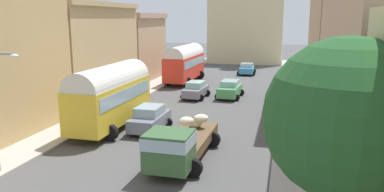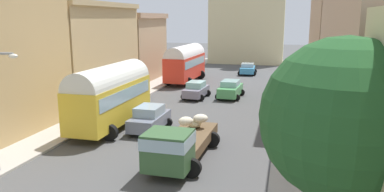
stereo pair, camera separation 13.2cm
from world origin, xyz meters
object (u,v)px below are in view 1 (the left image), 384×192
at_px(car_2, 150,119).
at_px(pedestrian_1, 307,142).
at_px(parked_bus_0, 111,93).
at_px(car_1, 247,69).
at_px(parked_bus_1, 185,62).
at_px(car_3, 196,90).
at_px(car_0, 230,89).
at_px(cargo_truck_0, 180,143).

height_order(car_2, pedestrian_1, pedestrian_1).
xyz_separation_m(parked_bus_0, car_1, (6.28, 26.59, -1.61)).
relative_size(parked_bus_1, car_2, 2.31).
bearing_deg(car_1, parked_bus_0, -103.29).
relative_size(car_2, pedestrian_1, 2.07).
bearing_deg(car_3, car_1, 79.28).
distance_m(parked_bus_1, car_1, 10.07).
bearing_deg(car_0, car_1, 89.96).
distance_m(parked_bus_1, car_0, 9.80).
distance_m(parked_bus_1, pedestrian_1, 25.33).
relative_size(car_1, car_3, 1.00).
bearing_deg(parked_bus_1, car_0, -49.43).
relative_size(car_0, car_3, 1.09).
bearing_deg(pedestrian_1, car_1, 101.49).
distance_m(car_0, car_1, 15.04).
bearing_deg(cargo_truck_0, parked_bus_0, 140.65).
xyz_separation_m(parked_bus_1, car_1, (6.31, 7.69, -1.60)).
relative_size(car_3, pedestrian_1, 2.03).
distance_m(car_1, car_3, 16.27).
xyz_separation_m(parked_bus_1, car_2, (2.73, -18.93, -1.53)).
height_order(cargo_truck_0, car_2, cargo_truck_0).
distance_m(cargo_truck_0, pedestrian_1, 6.45).
height_order(parked_bus_1, car_3, parked_bus_1).
relative_size(car_0, car_2, 1.07).
bearing_deg(pedestrian_1, cargo_truck_0, -163.02).
relative_size(car_1, car_2, 0.98).
height_order(parked_bus_0, parked_bus_1, parked_bus_0).
distance_m(car_0, pedestrian_1, 15.92).
xyz_separation_m(parked_bus_1, car_3, (3.28, -8.30, -1.57)).
xyz_separation_m(parked_bus_0, car_0, (6.27, 11.55, -1.54)).
height_order(parked_bus_0, car_3, parked_bus_0).
xyz_separation_m(car_2, car_3, (0.54, 10.63, -0.05)).
height_order(cargo_truck_0, pedestrian_1, cargo_truck_0).
bearing_deg(parked_bus_0, car_2, -0.52).
height_order(car_1, car_3, car_3).
distance_m(car_0, car_2, 12.11).
height_order(car_3, pedestrian_1, pedestrian_1).
xyz_separation_m(cargo_truck_0, car_2, (-3.45, 5.03, -0.31)).
bearing_deg(parked_bus_1, cargo_truck_0, -75.52).
xyz_separation_m(cargo_truck_0, car_0, (0.11, 16.61, -0.32)).
xyz_separation_m(parked_bus_1, cargo_truck_0, (6.19, -23.96, -1.22)).
xyz_separation_m(car_0, car_2, (-3.56, -11.58, 0.01)).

